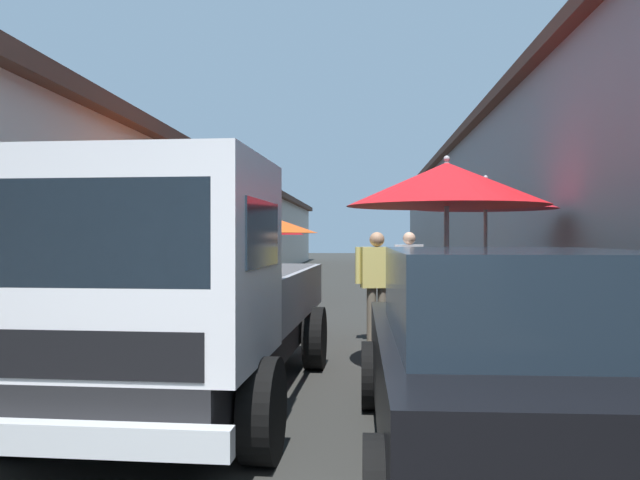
{
  "coord_description": "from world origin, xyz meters",
  "views": [
    {
      "loc": [
        -1.13,
        -0.31,
        1.53
      ],
      "look_at": [
        10.93,
        0.53,
        1.47
      ],
      "focal_mm": 35.37,
      "sensor_mm": 36.0,
      "label": 1
    }
  ],
  "objects_px": {
    "fruit_stall_far_right": "(232,229)",
    "vendor_by_crates": "(377,279)",
    "fruit_stall_near_left": "(488,222)",
    "parked_scooter": "(459,296)",
    "vendor_in_shade": "(409,271)",
    "fruit_stall_far_left": "(446,208)",
    "fruit_stall_near_right": "(256,233)",
    "hatchback_car": "(506,356)",
    "delivery_truck": "(172,299)"
  },
  "relations": [
    {
      "from": "fruit_stall_far_right",
      "to": "vendor_by_crates",
      "type": "xyz_separation_m",
      "value": [
        -0.04,
        -2.14,
        -0.73
      ]
    },
    {
      "from": "fruit_stall_near_left",
      "to": "parked_scooter",
      "type": "distance_m",
      "value": 2.31
    },
    {
      "from": "vendor_by_crates",
      "to": "vendor_in_shade",
      "type": "bearing_deg",
      "value": -17.81
    },
    {
      "from": "fruit_stall_far_left",
      "to": "fruit_stall_near_left",
      "type": "height_order",
      "value": "fruit_stall_near_left"
    },
    {
      "from": "vendor_by_crates",
      "to": "parked_scooter",
      "type": "relative_size",
      "value": 0.96
    },
    {
      "from": "fruit_stall_near_right",
      "to": "hatchback_car",
      "type": "height_order",
      "value": "fruit_stall_near_right"
    },
    {
      "from": "fruit_stall_near_right",
      "to": "fruit_stall_far_left",
      "type": "xyz_separation_m",
      "value": [
        -8.4,
        -3.6,
        0.22
      ]
    },
    {
      "from": "hatchback_car",
      "to": "delivery_truck",
      "type": "distance_m",
      "value": 2.58
    },
    {
      "from": "fruit_stall_far_left",
      "to": "parked_scooter",
      "type": "bearing_deg",
      "value": -10.13
    },
    {
      "from": "hatchback_car",
      "to": "vendor_in_shade",
      "type": "xyz_separation_m",
      "value": [
        6.82,
        0.15,
        0.2
      ]
    },
    {
      "from": "fruit_stall_near_right",
      "to": "vendor_in_shade",
      "type": "bearing_deg",
      "value": -141.68
    },
    {
      "from": "fruit_stall_far_right",
      "to": "vendor_in_shade",
      "type": "distance_m",
      "value": 3.37
    },
    {
      "from": "delivery_truck",
      "to": "vendor_by_crates",
      "type": "xyz_separation_m",
      "value": [
        4.29,
        -1.72,
        -0.12
      ]
    },
    {
      "from": "fruit_stall_far_left",
      "to": "vendor_in_shade",
      "type": "distance_m",
      "value": 4.11
    },
    {
      "from": "vendor_in_shade",
      "to": "fruit_stall_near_right",
      "type": "bearing_deg",
      "value": 38.32
    },
    {
      "from": "delivery_truck",
      "to": "parked_scooter",
      "type": "distance_m",
      "value": 7.51
    },
    {
      "from": "fruit_stall_near_left",
      "to": "delivery_truck",
      "type": "xyz_separation_m",
      "value": [
        -4.83,
        3.42,
        -0.72
      ]
    },
    {
      "from": "fruit_stall_far_right",
      "to": "fruit_stall_near_left",
      "type": "xyz_separation_m",
      "value": [
        0.5,
        -3.84,
        0.1
      ]
    },
    {
      "from": "fruit_stall_near_left",
      "to": "vendor_in_shade",
      "type": "relative_size",
      "value": 1.53
    },
    {
      "from": "delivery_truck",
      "to": "fruit_stall_near_left",
      "type": "bearing_deg",
      "value": -35.26
    },
    {
      "from": "fruit_stall_near_left",
      "to": "delivery_truck",
      "type": "height_order",
      "value": "fruit_stall_near_left"
    },
    {
      "from": "fruit_stall_near_left",
      "to": "hatchback_car",
      "type": "distance_m",
      "value": 5.67
    },
    {
      "from": "fruit_stall_near_right",
      "to": "parked_scooter",
      "type": "bearing_deg",
      "value": -130.81
    },
    {
      "from": "fruit_stall_far_left",
      "to": "hatchback_car",
      "type": "relative_size",
      "value": 0.62
    },
    {
      "from": "fruit_stall_far_right",
      "to": "fruit_stall_near_left",
      "type": "relative_size",
      "value": 1.05
    },
    {
      "from": "parked_scooter",
      "to": "fruit_stall_near_right",
      "type": "bearing_deg",
      "value": 49.19
    },
    {
      "from": "delivery_truck",
      "to": "vendor_by_crates",
      "type": "distance_m",
      "value": 4.62
    },
    {
      "from": "fruit_stall_far_left",
      "to": "fruit_stall_near_left",
      "type": "distance_m",
      "value": 2.85
    },
    {
      "from": "vendor_in_shade",
      "to": "fruit_stall_far_right",
      "type": "bearing_deg",
      "value": 123.66
    },
    {
      "from": "fruit_stall_far_right",
      "to": "hatchback_car",
      "type": "bearing_deg",
      "value": -149.88
    },
    {
      "from": "delivery_truck",
      "to": "parked_scooter",
      "type": "bearing_deg",
      "value": -25.87
    },
    {
      "from": "delivery_truck",
      "to": "fruit_stall_near_right",
      "type": "bearing_deg",
      "value": 6.23
    },
    {
      "from": "fruit_stall_far_left",
      "to": "fruit_stall_near_right",
      "type": "bearing_deg",
      "value": 23.19
    },
    {
      "from": "fruit_stall_far_right",
      "to": "hatchback_car",
      "type": "relative_size",
      "value": 0.66
    },
    {
      "from": "parked_scooter",
      "to": "hatchback_car",
      "type": "bearing_deg",
      "value": 173.92
    },
    {
      "from": "fruit_stall_near_right",
      "to": "vendor_by_crates",
      "type": "xyz_separation_m",
      "value": [
        -6.26,
        -2.87,
        -0.71
      ]
    },
    {
      "from": "hatchback_car",
      "to": "parked_scooter",
      "type": "xyz_separation_m",
      "value": [
        7.4,
        -0.79,
        -0.29
      ]
    },
    {
      "from": "fruit_stall_near_left",
      "to": "parked_scooter",
      "type": "relative_size",
      "value": 1.48
    },
    {
      "from": "parked_scooter",
      "to": "fruit_stall_far_left",
      "type": "bearing_deg",
      "value": 169.87
    },
    {
      "from": "fruit_stall_near_right",
      "to": "delivery_truck",
      "type": "height_order",
      "value": "fruit_stall_near_right"
    },
    {
      "from": "fruit_stall_near_left",
      "to": "vendor_in_shade",
      "type": "bearing_deg",
      "value": 39.56
    },
    {
      "from": "fruit_stall_near_right",
      "to": "delivery_truck",
      "type": "bearing_deg",
      "value": -173.77
    },
    {
      "from": "delivery_truck",
      "to": "vendor_by_crates",
      "type": "relative_size",
      "value": 3.1
    },
    {
      "from": "delivery_truck",
      "to": "vendor_in_shade",
      "type": "height_order",
      "value": "delivery_truck"
    },
    {
      "from": "fruit_stall_near_right",
      "to": "parked_scooter",
      "type": "distance_m",
      "value": 5.96
    },
    {
      "from": "fruit_stall_near_left",
      "to": "hatchback_car",
      "type": "bearing_deg",
      "value": 170.32
    },
    {
      "from": "fruit_stall_near_right",
      "to": "vendor_by_crates",
      "type": "height_order",
      "value": "fruit_stall_near_right"
    },
    {
      "from": "fruit_stall_far_left",
      "to": "hatchback_car",
      "type": "bearing_deg",
      "value": -179.38
    },
    {
      "from": "fruit_stall_near_right",
      "to": "hatchback_car",
      "type": "distance_m",
      "value": 11.82
    },
    {
      "from": "hatchback_car",
      "to": "vendor_in_shade",
      "type": "bearing_deg",
      "value": 1.3
    }
  ]
}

